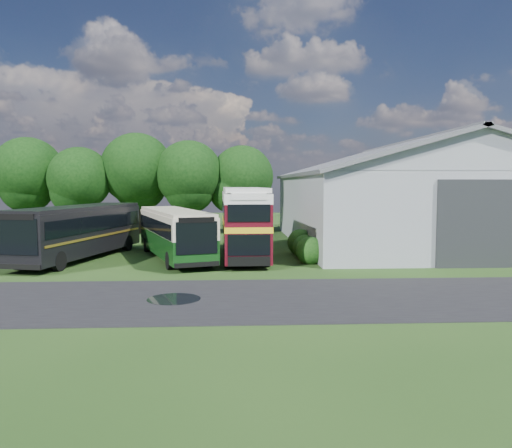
{
  "coord_description": "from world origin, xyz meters",
  "views": [
    {
      "loc": [
        0.83,
        -23.32,
        4.72
      ],
      "look_at": [
        2.46,
        8.0,
        2.23
      ],
      "focal_mm": 35.0,
      "sensor_mm": 36.0,
      "label": 1
    }
  ],
  "objects": [
    {
      "name": "tree_right_a",
      "position": [
        -3.0,
        23.8,
        5.69
      ],
      "size": [
        6.26,
        6.26,
        8.83
      ],
      "color": "black",
      "rests_on": "ground"
    },
    {
      "name": "storage_shed",
      "position": [
        15.0,
        15.98,
        4.17
      ],
      "size": [
        18.8,
        24.8,
        8.15
      ],
      "color": "gray",
      "rests_on": "ground"
    },
    {
      "name": "puddle",
      "position": [
        -1.5,
        -3.0,
        0.0
      ],
      "size": [
        2.2,
        2.2,
        0.01
      ],
      "primitive_type": "cylinder",
      "color": "black",
      "rests_on": "ground"
    },
    {
      "name": "tree_mid",
      "position": [
        -8.0,
        24.8,
        6.18
      ],
      "size": [
        6.8,
        6.8,
        9.6
      ],
      "color": "black",
      "rests_on": "ground"
    },
    {
      "name": "bus_green_single",
      "position": [
        -2.71,
        8.42,
        1.66
      ],
      "size": [
        6.04,
        11.55,
        3.12
      ],
      "rotation": [
        0.0,
        0.0,
        0.32
      ],
      "color": "black",
      "rests_on": "ground"
    },
    {
      "name": "bus_maroon_double",
      "position": [
        1.71,
        8.55,
        2.25
      ],
      "size": [
        2.93,
        10.56,
        4.51
      ],
      "rotation": [
        0.0,
        0.0,
        0.02
      ],
      "color": "black",
      "rests_on": "ground"
    },
    {
      "name": "tree_left_a",
      "position": [
        -18.0,
        24.5,
        5.87
      ],
      "size": [
        6.46,
        6.46,
        9.12
      ],
      "color": "black",
      "rests_on": "ground"
    },
    {
      "name": "shrub_front",
      "position": [
        5.6,
        6.0,
        0.0
      ],
      "size": [
        1.7,
        1.7,
        1.7
      ],
      "primitive_type": "sphere",
      "color": "#194714",
      "rests_on": "ground"
    },
    {
      "name": "tree_left_b",
      "position": [
        -13.0,
        23.5,
        5.25
      ],
      "size": [
        5.78,
        5.78,
        8.16
      ],
      "color": "black",
      "rests_on": "ground"
    },
    {
      "name": "asphalt_road",
      "position": [
        3.0,
        -3.0,
        0.0
      ],
      "size": [
        60.0,
        8.0,
        0.02
      ],
      "primitive_type": "cube",
      "color": "black",
      "rests_on": "ground"
    },
    {
      "name": "tree_right_b",
      "position": [
        2.0,
        24.6,
        5.44
      ],
      "size": [
        5.98,
        5.98,
        8.45
      ],
      "color": "black",
      "rests_on": "ground"
    },
    {
      "name": "shrub_mid",
      "position": [
        5.6,
        8.0,
        0.0
      ],
      "size": [
        1.6,
        1.6,
        1.6
      ],
      "primitive_type": "sphere",
      "color": "#194714",
      "rests_on": "ground"
    },
    {
      "name": "bus_dark_single",
      "position": [
        -8.7,
        8.55,
        1.79
      ],
      "size": [
        5.59,
        12.52,
        3.36
      ],
      "rotation": [
        0.0,
        0.0,
        -0.24
      ],
      "color": "black",
      "rests_on": "ground"
    },
    {
      "name": "shrub_back",
      "position": [
        5.6,
        10.0,
        0.0
      ],
      "size": [
        1.8,
        1.8,
        1.8
      ],
      "primitive_type": "sphere",
      "color": "#194714",
      "rests_on": "ground"
    },
    {
      "name": "ground",
      "position": [
        0.0,
        0.0,
        0.0
      ],
      "size": [
        120.0,
        120.0,
        0.0
      ],
      "primitive_type": "plane",
      "color": "#193611",
      "rests_on": "ground"
    }
  ]
}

